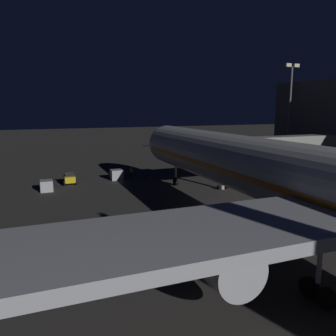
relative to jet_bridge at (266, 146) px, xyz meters
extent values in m
plane|color=#383533|center=(12.06, 10.43, -5.71)|extent=(320.00, 320.00, 0.00)
cylinder|color=silver|center=(12.06, 21.92, 0.03)|extent=(5.42, 59.78, 5.42)
sphere|color=silver|center=(12.06, -7.97, 0.03)|extent=(5.32, 5.32, 5.32)
cube|color=orange|center=(12.06, 21.92, -0.37)|extent=(5.48, 57.39, 0.50)
cube|color=black|center=(12.06, -6.34, 0.98)|extent=(2.98, 1.40, 0.90)
cylinder|color=#B7BABF|center=(21.63, 24.24, -2.90)|extent=(2.96, 4.88, 2.96)
cylinder|color=black|center=(21.63, 21.80, -2.90)|extent=(2.52, 0.15, 2.52)
cylinder|color=#B7BABF|center=(12.06, -4.47, -3.29)|extent=(0.28, 0.28, 2.43)
cylinder|color=black|center=(12.06, -4.47, -5.11)|extent=(0.45, 1.20, 1.20)
cylinder|color=#B7BABF|center=(16.26, 26.24, -3.29)|extent=(0.28, 0.28, 2.43)
cylinder|color=black|center=(16.26, 25.59, -5.11)|extent=(0.45, 1.20, 1.20)
cylinder|color=black|center=(16.26, 26.89, -5.11)|extent=(0.45, 1.20, 1.20)
cube|color=#9E9E99|center=(-2.43, 0.00, 0.03)|extent=(20.78, 2.60, 2.50)
cube|color=#9E9E99|center=(7.96, 0.00, 0.03)|extent=(3.20, 3.40, 3.00)
cube|color=black|center=(9.36, 0.00, 0.03)|extent=(0.70, 3.20, 2.70)
cylinder|color=#B7BABF|center=(6.96, 0.00, -3.46)|extent=(0.56, 0.56, 4.49)
cylinder|color=black|center=(6.36, 0.00, -5.41)|extent=(0.25, 0.60, 0.60)
cylinder|color=black|center=(7.56, 0.00, -5.41)|extent=(0.25, 0.60, 0.60)
cylinder|color=#59595E|center=(-13.44, -11.02, 3.46)|extent=(0.40, 0.40, 18.33)
cube|color=#F9EFC6|center=(-14.34, -11.02, 12.87)|extent=(1.10, 0.50, 0.60)
cube|color=#F9EFC6|center=(-12.54, -11.02, 12.87)|extent=(1.10, 0.50, 0.60)
cube|color=yellow|center=(26.22, -10.98, -4.91)|extent=(1.50, 2.25, 0.90)
cube|color=black|center=(26.22, -10.64, -4.11)|extent=(1.20, 0.20, 0.70)
cylinder|color=black|center=(25.41, -11.76, -5.36)|extent=(0.24, 0.70, 0.70)
cylinder|color=black|center=(27.03, -11.76, -5.36)|extent=(0.24, 0.70, 0.70)
cylinder|color=black|center=(25.41, -10.19, -5.36)|extent=(0.24, 0.70, 0.70)
cylinder|color=black|center=(27.03, -10.19, -5.36)|extent=(0.24, 0.70, 0.70)
cube|color=#B7BABF|center=(19.05, -11.53, -4.92)|extent=(1.82, 1.65, 1.58)
cube|color=#B7BABF|center=(29.55, -7.76, -4.97)|extent=(1.61, 1.82, 1.49)
cylinder|color=black|center=(16.58, -12.03, -5.26)|extent=(0.28, 0.28, 0.89)
cylinder|color=yellow|center=(16.58, -12.03, -4.49)|extent=(0.40, 0.40, 0.65)
sphere|color=tan|center=(16.58, -12.03, -4.05)|extent=(0.24, 0.24, 0.24)
sphere|color=orange|center=(16.58, -12.03, -4.00)|extent=(0.23, 0.23, 0.23)
cone|color=orange|center=(9.86, -9.97, -5.44)|extent=(0.36, 0.36, 0.55)
cone|color=orange|center=(14.26, -9.97, -5.44)|extent=(0.36, 0.36, 0.55)
camera|label=1|loc=(31.00, 39.92, 5.41)|focal=36.60mm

